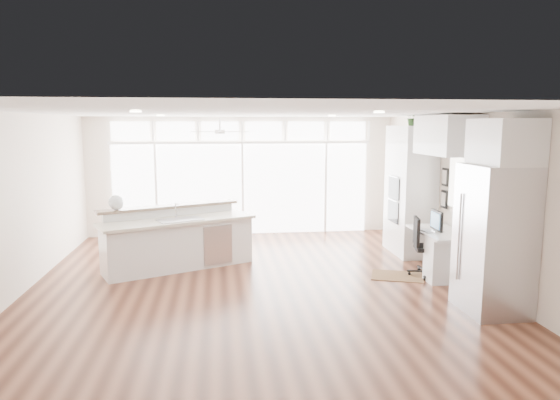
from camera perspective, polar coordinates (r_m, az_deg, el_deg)
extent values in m
cube|color=#401F13|center=(7.90, -2.79, -10.08)|extent=(7.00, 8.00, 0.02)
cube|color=white|center=(7.49, -2.95, 9.96)|extent=(7.00, 8.00, 0.02)
cube|color=silver|center=(11.54, -4.33, 2.76)|extent=(7.00, 0.04, 2.70)
cube|color=silver|center=(3.70, 1.75, -9.85)|extent=(7.00, 0.04, 2.70)
cube|color=silver|center=(8.12, -28.34, -0.73)|extent=(0.04, 8.00, 2.70)
cube|color=silver|center=(8.57, 21.16, 0.17)|extent=(0.04, 8.00, 2.70)
cube|color=white|center=(11.52, -4.30, 1.24)|extent=(5.80, 0.06, 2.08)
cube|color=white|center=(11.42, -4.37, 7.88)|extent=(5.90, 0.06, 0.40)
cube|color=white|center=(8.79, 20.08, 1.74)|extent=(0.04, 0.85, 0.85)
cube|color=white|center=(10.27, -6.89, 8.32)|extent=(1.16, 1.16, 0.32)
cube|color=white|center=(7.69, -3.06, 9.78)|extent=(3.40, 3.00, 0.02)
cube|color=silver|center=(10.06, 14.65, 1.07)|extent=(0.64, 1.20, 2.50)
cube|color=silver|center=(8.86, 17.78, -5.81)|extent=(0.72, 1.30, 0.76)
cube|color=silver|center=(8.61, 18.63, 7.02)|extent=(0.64, 1.30, 0.64)
cube|color=#B6B6BB|center=(7.29, 23.29, -4.16)|extent=(0.76, 0.90, 2.00)
cube|color=silver|center=(7.16, 24.32, 6.08)|extent=(0.64, 0.90, 0.60)
cube|color=black|center=(9.36, 18.32, 1.29)|extent=(0.06, 0.22, 0.80)
cube|color=silver|center=(9.00, -11.51, -4.31)|extent=(2.87, 2.03, 1.07)
cube|color=#3B2413|center=(8.69, 13.27, -8.45)|extent=(1.00, 0.86, 0.01)
cube|color=black|center=(8.73, 16.63, -5.20)|extent=(0.61, 0.58, 0.99)
sphere|color=white|center=(9.00, -18.21, -0.27)|extent=(0.35, 0.35, 0.26)
cube|color=black|center=(8.70, 17.47, -2.24)|extent=(0.09, 0.44, 0.37)
cube|color=silver|center=(8.67, 16.39, -3.42)|extent=(0.15, 0.30, 0.01)
imported|color=#2F5524|center=(9.98, 14.96, 8.94)|extent=(0.34, 0.37, 0.26)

